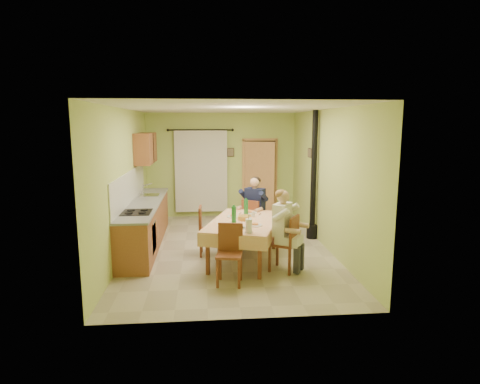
{
  "coord_description": "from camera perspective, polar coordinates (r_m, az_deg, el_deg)",
  "views": [
    {
      "loc": [
        -0.46,
        -7.85,
        2.51
      ],
      "look_at": [
        0.25,
        0.1,
        1.15
      ],
      "focal_mm": 30.0,
      "sensor_mm": 36.0,
      "label": 1
    }
  ],
  "objects": [
    {
      "name": "kitchen_run",
      "position": [
        8.58,
        -13.34,
        -4.26
      ],
      "size": [
        0.64,
        3.64,
        1.56
      ],
      "color": "brown",
      "rests_on": "ground"
    },
    {
      "name": "dining_table",
      "position": [
        7.46,
        0.57,
        -6.93
      ],
      "size": [
        1.69,
        2.2,
        0.76
      ],
      "rotation": [
        0.0,
        0.0,
        -0.31
      ],
      "color": "tan",
      "rests_on": "ground"
    },
    {
      "name": "picture_back",
      "position": [
        10.87,
        -1.35,
        5.66
      ],
      "size": [
        0.19,
        0.03,
        0.23
      ],
      "primitive_type": "cube",
      "color": "black",
      "rests_on": "room_shell"
    },
    {
      "name": "chair_right",
      "position": [
        7.03,
        6.3,
        -8.79
      ],
      "size": [
        0.57,
        0.57,
        0.98
      ],
      "rotation": [
        0.0,
        0.0,
        1.02
      ],
      "color": "brown",
      "rests_on": "ground"
    },
    {
      "name": "upper_cabinets",
      "position": [
        9.66,
        -13.26,
        6.09
      ],
      "size": [
        0.35,
        1.4,
        0.7
      ],
      "primitive_type": "cube",
      "color": "brown",
      "rests_on": "room_shell"
    },
    {
      "name": "chair_far",
      "position": [
        8.53,
        1.97,
        -5.41
      ],
      "size": [
        0.55,
        0.55,
        0.95
      ],
      "rotation": [
        0.0,
        0.0,
        -0.61
      ],
      "color": "brown",
      "rests_on": "ground"
    },
    {
      "name": "doorway",
      "position": [
        10.96,
        2.81,
        2.02
      ],
      "size": [
        0.96,
        0.31,
        2.15
      ],
      "color": "black",
      "rests_on": "ground"
    },
    {
      "name": "tableware",
      "position": [
        7.24,
        0.53,
        -3.78
      ],
      "size": [
        0.63,
        1.63,
        0.33
      ],
      "color": "white",
      "rests_on": "dining_table"
    },
    {
      "name": "curtain",
      "position": [
        10.82,
        -5.55,
        3.01
      ],
      "size": [
        1.7,
        0.07,
        2.22
      ],
      "color": "black",
      "rests_on": "ground"
    },
    {
      "name": "floor",
      "position": [
        8.25,
        -1.68,
        -8.04
      ],
      "size": [
        4.0,
        6.0,
        0.01
      ],
      "primitive_type": "cube",
      "color": "tan",
      "rests_on": "ground"
    },
    {
      "name": "picture_right",
      "position": [
        9.39,
        9.95,
        5.5
      ],
      "size": [
        0.03,
        0.31,
        0.21
      ],
      "primitive_type": "cube",
      "color": "brown",
      "rests_on": "room_shell"
    },
    {
      "name": "man_right",
      "position": [
        6.87,
        6.28,
        -4.12
      ],
      "size": [
        0.63,
        0.65,
        1.39
      ],
      "rotation": [
        0.0,
        0.0,
        1.02
      ],
      "color": "silver",
      "rests_on": "chair_right"
    },
    {
      "name": "chair_near",
      "position": [
        6.44,
        -1.5,
        -10.5
      ],
      "size": [
        0.46,
        0.46,
        0.95
      ],
      "rotation": [
        0.0,
        0.0,
        2.97
      ],
      "color": "brown",
      "rests_on": "ground"
    },
    {
      "name": "chair_left",
      "position": [
        7.83,
        -4.42,
        -6.83
      ],
      "size": [
        0.42,
        0.42,
        0.95
      ],
      "rotation": [
        0.0,
        0.0,
        -1.62
      ],
      "color": "brown",
      "rests_on": "ground"
    },
    {
      "name": "room_shell",
      "position": [
        7.89,
        -1.75,
        4.65
      ],
      "size": [
        4.04,
        6.04,
        2.82
      ],
      "color": "#BBD06B",
      "rests_on": "ground"
    },
    {
      "name": "stove_flue",
      "position": [
        8.9,
        10.36,
        -0.1
      ],
      "size": [
        0.24,
        0.24,
        2.8
      ],
      "color": "black",
      "rests_on": "ground"
    },
    {
      "name": "man_far",
      "position": [
        8.41,
        2.03,
        -1.51
      ],
      "size": [
        0.65,
        0.64,
        1.39
      ],
      "rotation": [
        0.0,
        0.0,
        -0.61
      ],
      "color": "#141938",
      "rests_on": "chair_far"
    }
  ]
}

